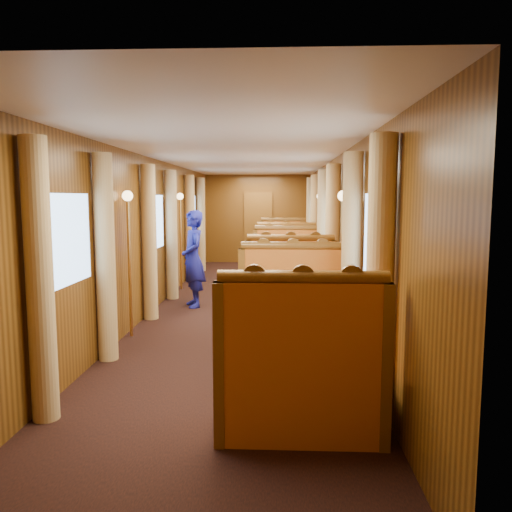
# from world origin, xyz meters

# --- Properties ---
(floor) EXTENTS (3.00, 12.00, 0.01)m
(floor) POSITION_xyz_m (0.00, 0.00, 0.00)
(floor) COLOR black
(floor) RESTS_ON ground
(ceiling) EXTENTS (3.00, 12.00, 0.01)m
(ceiling) POSITION_xyz_m (0.00, 0.00, 2.50)
(ceiling) COLOR silver
(ceiling) RESTS_ON wall_left
(wall_far) EXTENTS (3.00, 0.01, 2.50)m
(wall_far) POSITION_xyz_m (0.00, 6.00, 1.25)
(wall_far) COLOR brown
(wall_far) RESTS_ON floor
(wall_near) EXTENTS (3.00, 0.01, 2.50)m
(wall_near) POSITION_xyz_m (0.00, -6.00, 1.25)
(wall_near) COLOR brown
(wall_near) RESTS_ON floor
(wall_left) EXTENTS (0.01, 12.00, 2.50)m
(wall_left) POSITION_xyz_m (-1.50, 0.00, 1.25)
(wall_left) COLOR brown
(wall_left) RESTS_ON floor
(wall_right) EXTENTS (0.01, 12.00, 2.50)m
(wall_right) POSITION_xyz_m (1.50, 0.00, 1.25)
(wall_right) COLOR brown
(wall_right) RESTS_ON floor
(doorway_far) EXTENTS (0.80, 0.04, 2.00)m
(doorway_far) POSITION_xyz_m (0.00, 5.97, 1.00)
(doorway_far) COLOR brown
(doorway_far) RESTS_ON floor
(table_near) EXTENTS (1.05, 0.72, 0.75)m
(table_near) POSITION_xyz_m (0.75, -3.50, 0.38)
(table_near) COLOR white
(table_near) RESTS_ON floor
(banquette_near_fwd) EXTENTS (1.30, 0.55, 1.34)m
(banquette_near_fwd) POSITION_xyz_m (0.75, -4.51, 0.42)
(banquette_near_fwd) COLOR #A83912
(banquette_near_fwd) RESTS_ON floor
(banquette_near_aft) EXTENTS (1.30, 0.55, 1.34)m
(banquette_near_aft) POSITION_xyz_m (0.75, -2.49, 0.42)
(banquette_near_aft) COLOR #A83912
(banquette_near_aft) RESTS_ON floor
(table_mid) EXTENTS (1.05, 0.72, 0.75)m
(table_mid) POSITION_xyz_m (0.75, 0.00, 0.38)
(table_mid) COLOR white
(table_mid) RESTS_ON floor
(banquette_mid_fwd) EXTENTS (1.30, 0.55, 1.34)m
(banquette_mid_fwd) POSITION_xyz_m (0.75, -1.01, 0.42)
(banquette_mid_fwd) COLOR #A83912
(banquette_mid_fwd) RESTS_ON floor
(banquette_mid_aft) EXTENTS (1.30, 0.55, 1.34)m
(banquette_mid_aft) POSITION_xyz_m (0.75, 1.01, 0.42)
(banquette_mid_aft) COLOR #A83912
(banquette_mid_aft) RESTS_ON floor
(table_far) EXTENTS (1.05, 0.72, 0.75)m
(table_far) POSITION_xyz_m (0.75, 3.50, 0.38)
(table_far) COLOR white
(table_far) RESTS_ON floor
(banquette_far_fwd) EXTENTS (1.30, 0.55, 1.34)m
(banquette_far_fwd) POSITION_xyz_m (0.75, 2.49, 0.42)
(banquette_far_fwd) COLOR #A83912
(banquette_far_fwd) RESTS_ON floor
(banquette_far_aft) EXTENTS (1.30, 0.55, 1.34)m
(banquette_far_aft) POSITION_xyz_m (0.75, 4.51, 0.42)
(banquette_far_aft) COLOR #A83912
(banquette_far_aft) RESTS_ON floor
(tea_tray) EXTENTS (0.42, 0.38, 0.01)m
(tea_tray) POSITION_xyz_m (0.66, -3.56, 0.76)
(tea_tray) COLOR silver
(tea_tray) RESTS_ON table_near
(teapot_left) EXTENTS (0.19, 0.16, 0.14)m
(teapot_left) POSITION_xyz_m (0.59, -3.63, 0.82)
(teapot_left) COLOR silver
(teapot_left) RESTS_ON tea_tray
(teapot_right) EXTENTS (0.15, 0.12, 0.11)m
(teapot_right) POSITION_xyz_m (0.76, -3.64, 0.81)
(teapot_right) COLOR silver
(teapot_right) RESTS_ON tea_tray
(teapot_back) EXTENTS (0.19, 0.17, 0.13)m
(teapot_back) POSITION_xyz_m (0.62, -3.43, 0.82)
(teapot_back) COLOR silver
(teapot_back) RESTS_ON tea_tray
(fruit_plate) EXTENTS (0.21, 0.21, 0.05)m
(fruit_plate) POSITION_xyz_m (1.08, -3.64, 0.77)
(fruit_plate) COLOR white
(fruit_plate) RESTS_ON table_near
(cup_inboard) EXTENTS (0.08, 0.08, 0.26)m
(cup_inboard) POSITION_xyz_m (0.37, -3.35, 0.86)
(cup_inboard) COLOR white
(cup_inboard) RESTS_ON table_near
(cup_outboard) EXTENTS (0.08, 0.08, 0.26)m
(cup_outboard) POSITION_xyz_m (0.41, -3.24, 0.86)
(cup_outboard) COLOR white
(cup_outboard) RESTS_ON table_near
(rose_vase_mid) EXTENTS (0.06, 0.06, 0.36)m
(rose_vase_mid) POSITION_xyz_m (0.72, -0.01, 0.93)
(rose_vase_mid) COLOR silver
(rose_vase_mid) RESTS_ON table_mid
(rose_vase_far) EXTENTS (0.06, 0.06, 0.36)m
(rose_vase_far) POSITION_xyz_m (0.75, 3.50, 0.93)
(rose_vase_far) COLOR silver
(rose_vase_far) RESTS_ON table_far
(window_left_near) EXTENTS (0.01, 1.20, 0.90)m
(window_left_near) POSITION_xyz_m (-1.49, -3.50, 1.45)
(window_left_near) COLOR #83ADE1
(window_left_near) RESTS_ON wall_left
(curtain_left_near_a) EXTENTS (0.22, 0.22, 2.35)m
(curtain_left_near_a) POSITION_xyz_m (-1.38, -4.28, 1.18)
(curtain_left_near_a) COLOR tan
(curtain_left_near_a) RESTS_ON floor
(curtain_left_near_b) EXTENTS (0.22, 0.22, 2.35)m
(curtain_left_near_b) POSITION_xyz_m (-1.38, -2.72, 1.18)
(curtain_left_near_b) COLOR tan
(curtain_left_near_b) RESTS_ON floor
(window_right_near) EXTENTS (0.01, 1.20, 0.90)m
(window_right_near) POSITION_xyz_m (1.49, -3.50, 1.45)
(window_right_near) COLOR #83ADE1
(window_right_near) RESTS_ON wall_right
(curtain_right_near_a) EXTENTS (0.22, 0.22, 2.35)m
(curtain_right_near_a) POSITION_xyz_m (1.38, -4.28, 1.18)
(curtain_right_near_a) COLOR tan
(curtain_right_near_a) RESTS_ON floor
(curtain_right_near_b) EXTENTS (0.22, 0.22, 2.35)m
(curtain_right_near_b) POSITION_xyz_m (1.38, -2.72, 1.18)
(curtain_right_near_b) COLOR tan
(curtain_right_near_b) RESTS_ON floor
(window_left_mid) EXTENTS (0.01, 1.20, 0.90)m
(window_left_mid) POSITION_xyz_m (-1.49, 0.00, 1.45)
(window_left_mid) COLOR #83ADE1
(window_left_mid) RESTS_ON wall_left
(curtain_left_mid_a) EXTENTS (0.22, 0.22, 2.35)m
(curtain_left_mid_a) POSITION_xyz_m (-1.38, -0.78, 1.18)
(curtain_left_mid_a) COLOR tan
(curtain_left_mid_a) RESTS_ON floor
(curtain_left_mid_b) EXTENTS (0.22, 0.22, 2.35)m
(curtain_left_mid_b) POSITION_xyz_m (-1.38, 0.78, 1.18)
(curtain_left_mid_b) COLOR tan
(curtain_left_mid_b) RESTS_ON floor
(window_right_mid) EXTENTS (0.01, 1.20, 0.90)m
(window_right_mid) POSITION_xyz_m (1.49, 0.00, 1.45)
(window_right_mid) COLOR #83ADE1
(window_right_mid) RESTS_ON wall_right
(curtain_right_mid_a) EXTENTS (0.22, 0.22, 2.35)m
(curtain_right_mid_a) POSITION_xyz_m (1.38, -0.78, 1.18)
(curtain_right_mid_a) COLOR tan
(curtain_right_mid_a) RESTS_ON floor
(curtain_right_mid_b) EXTENTS (0.22, 0.22, 2.35)m
(curtain_right_mid_b) POSITION_xyz_m (1.38, 0.78, 1.18)
(curtain_right_mid_b) COLOR tan
(curtain_right_mid_b) RESTS_ON floor
(window_left_far) EXTENTS (0.01, 1.20, 0.90)m
(window_left_far) POSITION_xyz_m (-1.49, 3.50, 1.45)
(window_left_far) COLOR #83ADE1
(window_left_far) RESTS_ON wall_left
(curtain_left_far_a) EXTENTS (0.22, 0.22, 2.35)m
(curtain_left_far_a) POSITION_xyz_m (-1.38, 2.72, 1.18)
(curtain_left_far_a) COLOR tan
(curtain_left_far_a) RESTS_ON floor
(curtain_left_far_b) EXTENTS (0.22, 0.22, 2.35)m
(curtain_left_far_b) POSITION_xyz_m (-1.38, 4.28, 1.18)
(curtain_left_far_b) COLOR tan
(curtain_left_far_b) RESTS_ON floor
(window_right_far) EXTENTS (0.01, 1.20, 0.90)m
(window_right_far) POSITION_xyz_m (1.49, 3.50, 1.45)
(window_right_far) COLOR #83ADE1
(window_right_far) RESTS_ON wall_right
(curtain_right_far_a) EXTENTS (0.22, 0.22, 2.35)m
(curtain_right_far_a) POSITION_xyz_m (1.38, 2.72, 1.18)
(curtain_right_far_a) COLOR tan
(curtain_right_far_a) RESTS_ON floor
(curtain_right_far_b) EXTENTS (0.22, 0.22, 2.35)m
(curtain_right_far_b) POSITION_xyz_m (1.38, 4.28, 1.18)
(curtain_right_far_b) COLOR tan
(curtain_right_far_b) RESTS_ON floor
(sconce_left_fore) EXTENTS (0.14, 0.14, 1.95)m
(sconce_left_fore) POSITION_xyz_m (-1.40, -1.75, 1.38)
(sconce_left_fore) COLOR #BF8C3F
(sconce_left_fore) RESTS_ON floor
(sconce_right_fore) EXTENTS (0.14, 0.14, 1.95)m
(sconce_right_fore) POSITION_xyz_m (1.40, -1.75, 1.38)
(sconce_right_fore) COLOR #BF8C3F
(sconce_right_fore) RESTS_ON floor
(sconce_left_aft) EXTENTS (0.14, 0.14, 1.95)m
(sconce_left_aft) POSITION_xyz_m (-1.40, 1.75, 1.38)
(sconce_left_aft) COLOR #BF8C3F
(sconce_left_aft) RESTS_ON floor
(sconce_right_aft) EXTENTS (0.14, 0.14, 1.95)m
(sconce_right_aft) POSITION_xyz_m (1.40, 1.75, 1.38)
(sconce_right_aft) COLOR #BF8C3F
(sconce_right_aft) RESTS_ON floor
(steward) EXTENTS (0.60, 0.71, 1.65)m
(steward) POSITION_xyz_m (-0.87, 0.12, 0.82)
(steward) COLOR navy
(steward) RESTS_ON floor
(passenger) EXTENTS (0.40, 0.44, 0.76)m
(passenger) POSITION_xyz_m (0.75, 0.76, 0.74)
(passenger) COLOR beige
(passenger) RESTS_ON banquette_mid_aft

